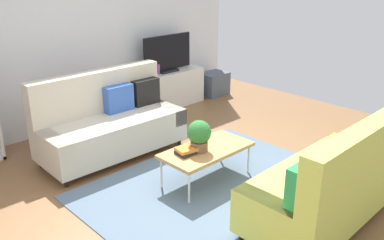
% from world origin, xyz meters
% --- Properties ---
extents(ground_plane, '(7.68, 7.68, 0.00)m').
position_xyz_m(ground_plane, '(0.00, 0.00, 0.00)').
color(ground_plane, brown).
extents(wall_far, '(6.40, 0.12, 2.90)m').
position_xyz_m(wall_far, '(0.00, 2.80, 1.45)').
color(wall_far, silver).
rests_on(wall_far, ground_plane).
extents(area_rug, '(2.90, 2.20, 0.01)m').
position_xyz_m(area_rug, '(0.10, -0.13, 0.01)').
color(area_rug, slate).
rests_on(area_rug, ground_plane).
extents(couch_beige, '(1.92, 0.88, 1.10)m').
position_xyz_m(couch_beige, '(-0.23, 1.49, 0.45)').
color(couch_beige, beige).
rests_on(couch_beige, ground_plane).
extents(couch_green, '(1.91, 0.86, 1.10)m').
position_xyz_m(couch_green, '(0.44, -1.35, 0.45)').
color(couch_green, '#C1CC51').
rests_on(couch_green, ground_plane).
extents(coffee_table, '(1.10, 0.56, 0.42)m').
position_xyz_m(coffee_table, '(0.15, 0.07, 0.39)').
color(coffee_table, '#B7844C').
rests_on(coffee_table, ground_plane).
extents(tv_console, '(1.40, 0.44, 0.64)m').
position_xyz_m(tv_console, '(1.60, 2.46, 0.32)').
color(tv_console, silver).
rests_on(tv_console, ground_plane).
extents(tv, '(1.00, 0.20, 0.64)m').
position_xyz_m(tv, '(1.60, 2.44, 0.95)').
color(tv, black).
rests_on(tv, tv_console).
extents(storage_trunk, '(0.52, 0.40, 0.44)m').
position_xyz_m(storage_trunk, '(2.70, 2.36, 0.22)').
color(storage_trunk, '#4C5666').
rests_on(storage_trunk, ground_plane).
extents(potted_plant, '(0.27, 0.27, 0.37)m').
position_xyz_m(potted_plant, '(0.05, 0.09, 0.62)').
color(potted_plant, brown).
rests_on(potted_plant, coffee_table).
extents(table_book_0, '(0.25, 0.19, 0.04)m').
position_xyz_m(table_book_0, '(-0.10, 0.13, 0.44)').
color(table_book_0, '#262626').
rests_on(table_book_0, coffee_table).
extents(table_book_1, '(0.27, 0.22, 0.04)m').
position_xyz_m(table_book_1, '(-0.10, 0.13, 0.48)').
color(table_book_1, orange).
rests_on(table_book_1, table_book_0).
extents(vase_0, '(0.12, 0.12, 0.17)m').
position_xyz_m(vase_0, '(1.02, 2.51, 0.73)').
color(vase_0, silver).
rests_on(vase_0, tv_console).
extents(vase_1, '(0.12, 0.12, 0.16)m').
position_xyz_m(vase_1, '(1.20, 2.51, 0.72)').
color(vase_1, silver).
rests_on(vase_1, tv_console).
extents(bottle_0, '(0.05, 0.05, 0.17)m').
position_xyz_m(bottle_0, '(1.38, 2.42, 0.73)').
color(bottle_0, purple).
rests_on(bottle_0, tv_console).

